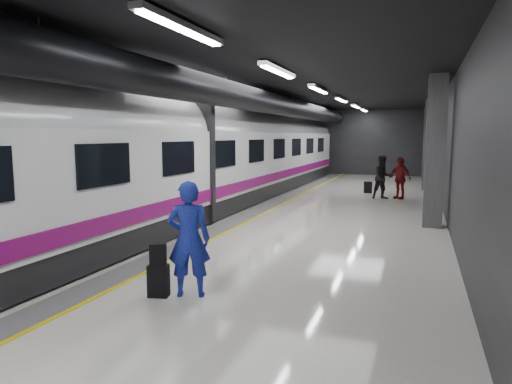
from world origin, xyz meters
The scene contains 9 objects.
ground centered at (0.00, 0.00, 0.00)m, with size 40.00×40.00×0.00m, color silver.
platform_hall centered at (-0.29, 0.96, 3.54)m, with size 10.02×40.02×4.51m.
train centered at (-3.25, 0.00, 2.07)m, with size 3.05×38.00×4.05m.
traveler_main centered at (0.51, -5.80, 0.99)m, with size 0.72×0.47×1.98m, color #1841BB.
suitcase_main centered at (0.03, -6.03, 0.28)m, with size 0.34×0.21×0.55m, color black.
shoulder_bag centered at (0.05, -6.04, 0.74)m, with size 0.28×0.15×0.38m, color black.
traveler_far_a centered at (2.66, 7.76, 0.94)m, with size 0.91×0.71×1.87m, color black.
traveler_far_b centered at (3.35, 8.05, 0.91)m, with size 1.06×0.44×1.81m, color maroon.
suitcase_far centered at (1.85, 9.67, 0.27)m, with size 0.37×0.24×0.55m, color black.
Camera 1 is at (4.13, -12.52, 2.73)m, focal length 32.00 mm.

